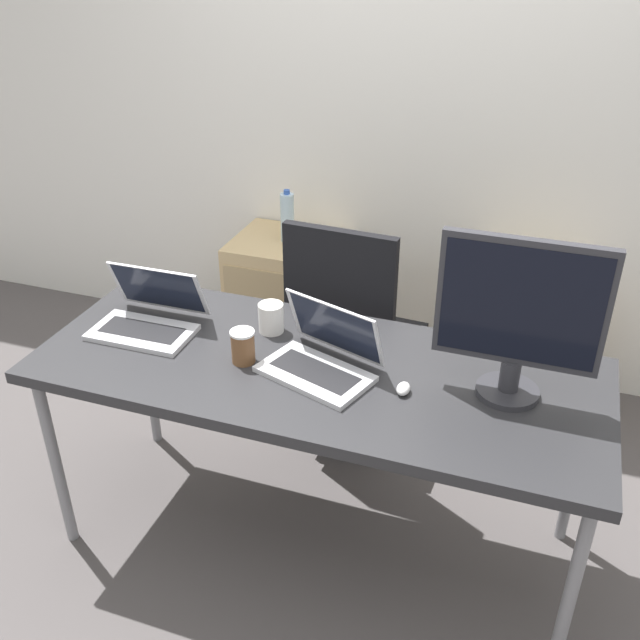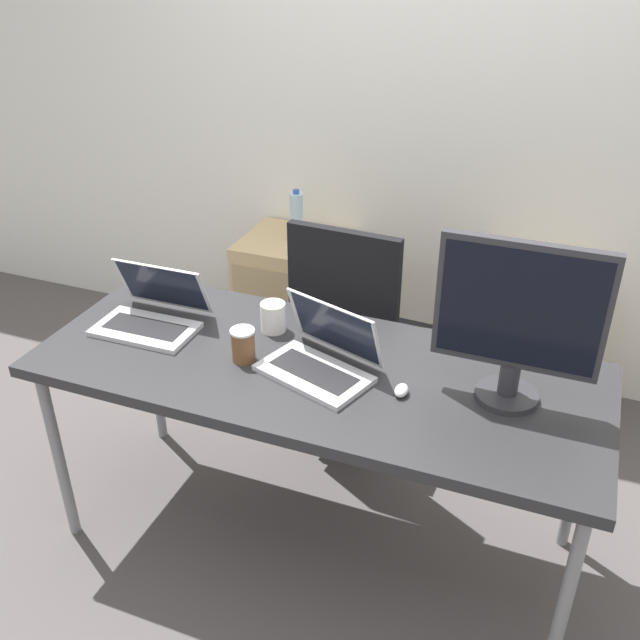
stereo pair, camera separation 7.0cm
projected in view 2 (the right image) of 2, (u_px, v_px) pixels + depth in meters
ground_plane at (316, 536)px, 2.67m from camera, size 14.00×14.00×0.00m
wall_back at (431, 104)px, 3.14m from camera, size 10.00×0.05×2.60m
desk at (316, 379)px, 2.32m from camera, size 1.84×0.73×0.77m
office_chair at (359, 360)px, 3.02m from camera, size 0.56×0.57×1.05m
cabinet_left at (298, 301)px, 3.59m from camera, size 0.53×0.45×0.66m
cabinet_right at (530, 345)px, 3.23m from camera, size 0.53×0.45×0.66m
water_bottle at (297, 217)px, 3.36m from camera, size 0.06×0.06×0.25m
laptop_left at (321, 358)px, 2.25m from camera, size 0.40×0.36×0.21m
laptop_right at (151, 314)px, 2.49m from camera, size 0.35×0.28×0.21m
monitor at (518, 320)px, 2.00m from camera, size 0.48×0.19×0.51m
mouse at (401, 390)px, 2.14m from camera, size 0.04×0.06×0.03m
coffee_cup_white at (273, 317)px, 2.46m from camera, size 0.09×0.09×0.10m
coffee_cup_brown at (243, 345)px, 2.29m from camera, size 0.08×0.08×0.11m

